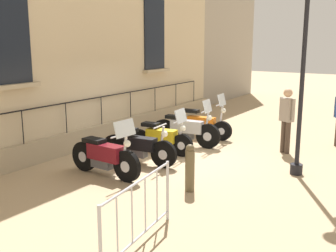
{
  "coord_description": "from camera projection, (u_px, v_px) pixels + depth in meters",
  "views": [
    {
      "loc": [
        5.74,
        -9.04,
        3.06
      ],
      "look_at": [
        -0.06,
        0.0,
        0.8
      ],
      "focal_mm": 44.1,
      "sensor_mm": 36.0,
      "label": 1
    }
  ],
  "objects": [
    {
      "name": "distant_building",
      "position": [
        183.0,
        32.0,
        21.72
      ],
      "size": [
        5.13,
        6.77,
        6.89
      ],
      "color": "#9E9384",
      "rests_on": "ground_plane"
    },
    {
      "name": "ground_plane",
      "position": [
        170.0,
        155.0,
        11.1
      ],
      "size": [
        60.0,
        60.0,
        0.0
      ],
      "primitive_type": "plane",
      "color": "tan"
    },
    {
      "name": "bollard",
      "position": [
        190.0,
        168.0,
        8.39
      ],
      "size": [
        0.19,
        0.19,
        0.99
      ],
      "color": "brown",
      "rests_on": "ground_plane"
    },
    {
      "name": "motorcycle_yellow",
      "position": [
        161.0,
        138.0,
        11.2
      ],
      "size": [
        1.92,
        0.7,
        1.27
      ],
      "color": "black",
      "rests_on": "ground_plane"
    },
    {
      "name": "motorcycle_black",
      "position": [
        139.0,
        147.0,
        10.25
      ],
      "size": [
        2.1,
        0.64,
        1.04
      ],
      "color": "black",
      "rests_on": "ground_plane"
    },
    {
      "name": "building_facade",
      "position": [
        88.0,
        22.0,
        11.85
      ],
      "size": [
        0.82,
        13.33,
        7.29
      ],
      "color": "#C6B28E",
      "rests_on": "ground_plane"
    },
    {
      "name": "motorcycle_orange",
      "position": [
        201.0,
        125.0,
        12.98
      ],
      "size": [
        2.11,
        0.57,
        1.44
      ],
      "color": "black",
      "rests_on": "ground_plane"
    },
    {
      "name": "motorcycle_silver",
      "position": [
        186.0,
        130.0,
        12.03
      ],
      "size": [
        2.15,
        0.58,
        1.4
      ],
      "color": "black",
      "rests_on": "ground_plane"
    },
    {
      "name": "lamppost",
      "position": [
        306.0,
        20.0,
        8.84
      ],
      "size": [
        0.38,
        1.08,
        4.71
      ],
      "color": "black",
      "rests_on": "ground_plane"
    },
    {
      "name": "pedestrian_standing",
      "position": [
        287.0,
        116.0,
        11.14
      ],
      "size": [
        0.48,
        0.36,
        1.78
      ],
      "color": "#47382D",
      "rests_on": "ground_plane"
    },
    {
      "name": "motorcycle_maroon",
      "position": [
        105.0,
        156.0,
        9.32
      ],
      "size": [
        2.05,
        0.73,
        1.37
      ],
      "color": "black",
      "rests_on": "ground_plane"
    },
    {
      "name": "crowd_barrier",
      "position": [
        139.0,
        211.0,
        6.11
      ],
      "size": [
        0.35,
        2.08,
        1.05
      ],
      "color": "#B7B7BF",
      "rests_on": "ground_plane"
    }
  ]
}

